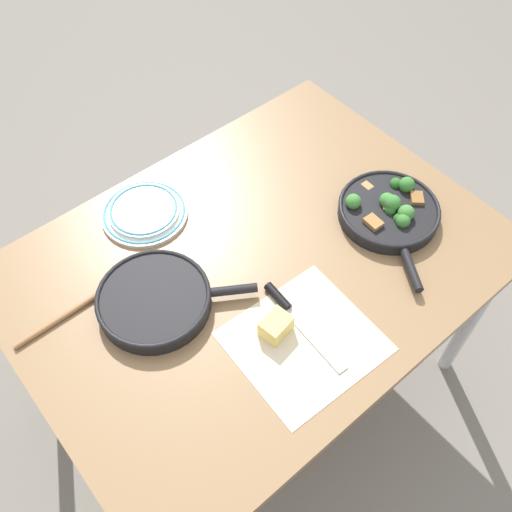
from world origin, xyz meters
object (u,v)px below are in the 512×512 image
object	(u,v)px
wooden_spoon	(92,298)
grater_knife	(293,314)
cheese_block	(276,326)
skillet_eggs	(155,300)
skillet_broccoli	(389,210)
dinner_plate_stack	(144,212)

from	to	relation	value
wooden_spoon	grater_knife	bearing A→B (deg)	-45.68
grater_knife	wooden_spoon	bearing A→B (deg)	-132.21
cheese_block	skillet_eggs	bearing A→B (deg)	125.62
skillet_broccoli	grater_knife	bearing A→B (deg)	-49.79
grater_knife	dinner_plate_stack	xyz separation A→B (m)	(-0.10, 0.52, 0.00)
skillet_eggs	wooden_spoon	size ratio (longest dim) A/B	1.07
wooden_spoon	cheese_block	size ratio (longest dim) A/B	4.25
cheese_block	dinner_plate_stack	xyz separation A→B (m)	(-0.04, 0.52, -0.01)
wooden_spoon	grater_knife	size ratio (longest dim) A/B	1.18
skillet_broccoli	dinner_plate_stack	distance (m)	0.69
cheese_block	dinner_plate_stack	bearing A→B (deg)	93.99
skillet_eggs	grater_knife	world-z (taller)	skillet_eggs
grater_knife	skillet_broccoli	bearing A→B (deg)	102.08
skillet_broccoli	skillet_eggs	size ratio (longest dim) A/B	1.02
wooden_spoon	grater_knife	xyz separation A→B (m)	(0.36, -0.36, 0.00)
skillet_broccoli	cheese_block	bearing A→B (deg)	-50.11
skillet_eggs	cheese_block	size ratio (longest dim) A/B	4.56
skillet_eggs	wooden_spoon	world-z (taller)	skillet_eggs
dinner_plate_stack	skillet_eggs	bearing A→B (deg)	-118.11
grater_knife	dinner_plate_stack	bearing A→B (deg)	-165.95
grater_knife	cheese_block	bearing A→B (deg)	-80.38
grater_knife	dinner_plate_stack	distance (m)	0.53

